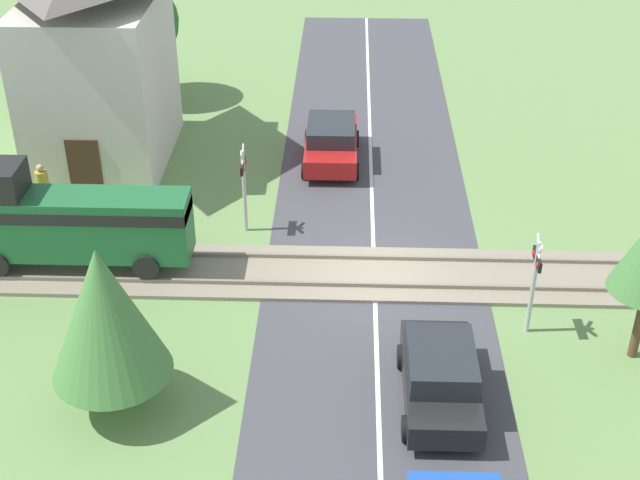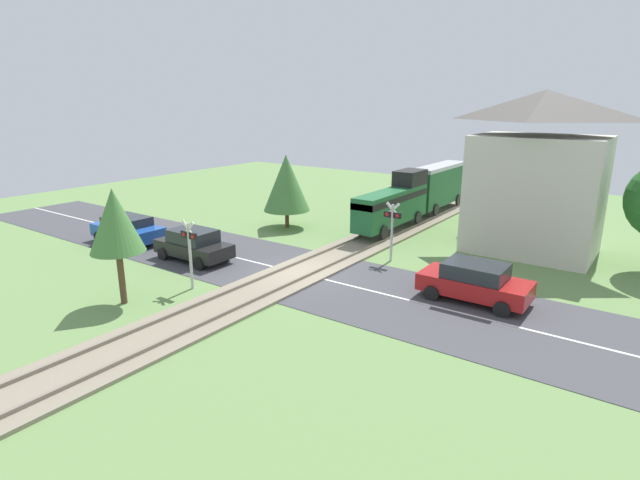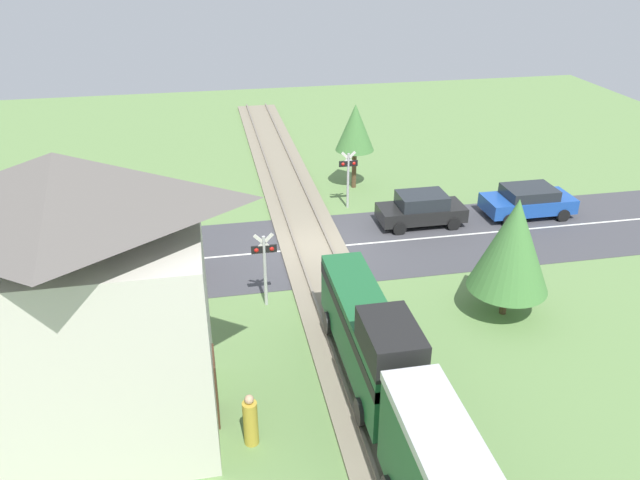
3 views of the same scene
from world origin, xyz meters
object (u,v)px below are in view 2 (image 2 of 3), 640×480
station_building (537,176)px  crossing_signal_east_approach (392,223)px  pedestrian_by_station (465,223)px  car_near_crossing (194,245)px  crossing_signal_west_approach (189,245)px  train (418,193)px  car_far_side (475,281)px  car_behind_queue (128,229)px

station_building → crossing_signal_east_approach: bearing=-132.2°
station_building → pedestrian_by_station: station_building is taller
car_near_crossing → station_building: (12.80, 10.98, 3.08)m
station_building → crossing_signal_west_approach: bearing=-126.3°
train → station_building: station_building is taller
train → crossing_signal_east_approach: 8.52m
train → car_far_side: (7.40, -10.72, -1.06)m
car_far_side → pedestrian_by_station: pedestrian_by_station is taller
car_behind_queue → station_building: station_building is taller
train → crossing_signal_west_approach: bearing=-98.7°
pedestrian_by_station → train: bearing=158.6°
car_behind_queue → pedestrian_by_station: (14.27, 12.17, -0.04)m
train → pedestrian_by_station: train is taller
car_far_side → crossing_signal_east_approach: size_ratio=1.42×
car_near_crossing → car_far_side: size_ratio=0.96×
crossing_signal_east_approach → station_building: 7.73m
car_behind_queue → station_building: bearing=31.2°
crossing_signal_east_approach → car_far_side: bearing=-27.5°
car_near_crossing → station_building: size_ratio=0.49×
crossing_signal_west_approach → station_building: bearing=53.7°
train → car_near_crossing: (-5.32, -13.60, -1.06)m
crossing_signal_west_approach → pedestrian_by_station: crossing_signal_west_approach is taller
crossing_signal_west_approach → crossing_signal_east_approach: bearing=58.4°
car_behind_queue → station_building: size_ratio=0.53×
car_near_crossing → pedestrian_by_station: size_ratio=2.47×
crossing_signal_west_approach → station_building: (9.95, 13.55, 2.02)m
pedestrian_by_station → crossing_signal_east_approach: bearing=-99.9°
car_behind_queue → crossing_signal_west_approach: bearing=-17.5°
car_behind_queue → crossing_signal_east_approach: crossing_signal_east_approach is taller
train → car_behind_queue: 17.29m
crossing_signal_east_approach → pedestrian_by_station: crossing_signal_east_approach is taller
pedestrian_by_station → car_behind_queue: bearing=-139.5°
crossing_signal_west_approach → station_building: station_building is taller
car_behind_queue → crossing_signal_west_approach: crossing_signal_west_approach is taller
car_far_side → station_building: 8.67m
train → crossing_signal_east_approach: size_ratio=4.63×
car_near_crossing → pedestrian_by_station: bearing=53.6°
car_near_crossing → pedestrian_by_station: 15.12m
car_behind_queue → station_building: 21.40m
crossing_signal_west_approach → car_near_crossing: bearing=138.0°
train → station_building: size_ratio=1.68×
train → car_near_crossing: train is taller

